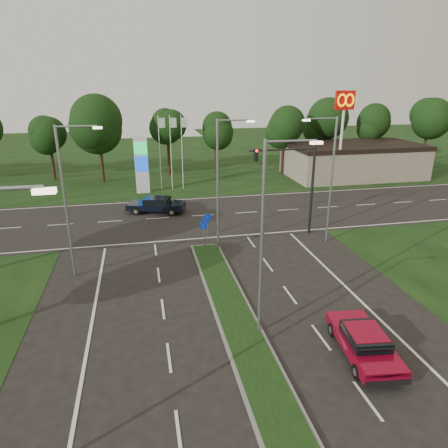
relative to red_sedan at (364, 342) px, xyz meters
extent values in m
plane|color=black|center=(-4.71, -3.47, -0.66)|extent=(160.00, 160.00, 0.00)
cube|color=black|center=(-4.71, 51.53, -0.66)|extent=(160.00, 50.00, 0.02)
cube|color=black|center=(-4.71, 20.53, -0.66)|extent=(160.00, 12.00, 0.02)
cube|color=slate|center=(-4.71, 0.53, -0.60)|extent=(2.00, 26.00, 0.12)
cube|color=gray|center=(17.29, 32.53, 1.34)|extent=(16.00, 9.00, 4.00)
cylinder|color=gray|center=(-3.91, 2.53, 3.84)|extent=(0.16, 0.16, 9.00)
cylinder|color=gray|center=(-2.81, 2.53, 8.24)|extent=(2.20, 0.10, 0.10)
cube|color=#FFF2CC|center=(-1.71, 2.53, 8.14)|extent=(0.50, 0.22, 0.12)
cylinder|color=gray|center=(-3.91, 12.53, 3.84)|extent=(0.16, 0.16, 9.00)
cylinder|color=gray|center=(-2.81, 12.53, 8.24)|extent=(2.20, 0.10, 0.10)
cube|color=#FFF2CC|center=(-1.71, 12.53, 8.14)|extent=(0.50, 0.22, 0.12)
cube|color=#FFF2CC|center=(-11.01, -3.47, 8.14)|extent=(0.50, 0.22, 0.12)
cylinder|color=gray|center=(-13.21, 10.53, 3.84)|extent=(0.16, 0.16, 9.00)
cylinder|color=gray|center=(-12.11, 10.53, 8.24)|extent=(2.20, 0.10, 0.10)
cube|color=#FFF2CC|center=(-11.01, 10.53, 8.14)|extent=(0.50, 0.22, 0.12)
cylinder|color=gray|center=(4.29, 12.53, 3.84)|extent=(0.16, 0.16, 9.00)
cylinder|color=gray|center=(3.19, 12.53, 8.24)|extent=(2.20, 0.10, 0.10)
cube|color=#FFF2CC|center=(2.09, 12.53, 8.14)|extent=(0.50, 0.22, 0.12)
cylinder|color=black|center=(3.79, 14.53, 2.84)|extent=(0.20, 0.20, 7.00)
cylinder|color=black|center=(1.29, 14.53, 5.94)|extent=(5.00, 0.14, 0.14)
cube|color=black|center=(-0.71, 14.53, 5.64)|extent=(0.28, 0.28, 0.90)
sphere|color=#FF190C|center=(-0.71, 14.35, 5.94)|extent=(0.20, 0.20, 0.20)
cylinder|color=gray|center=(-5.01, 12.03, 0.44)|extent=(0.06, 0.06, 2.20)
cylinder|color=#0C26A5|center=(-5.01, 12.03, 1.44)|extent=(0.56, 0.04, 0.56)
cylinder|color=gray|center=(-4.71, 13.03, 0.44)|extent=(0.06, 0.06, 2.20)
cylinder|color=#0C26A5|center=(-4.71, 13.03, 1.44)|extent=(0.56, 0.04, 0.56)
cylinder|color=gray|center=(-4.41, 13.73, 0.44)|extent=(0.06, 0.06, 2.20)
cylinder|color=#0C26A5|center=(-4.41, 13.73, 1.44)|extent=(0.56, 0.04, 0.56)
cube|color=silver|center=(-8.71, 29.53, 2.34)|extent=(1.40, 0.30, 6.00)
cube|color=#0CA53F|center=(-8.71, 29.35, 4.14)|extent=(1.30, 0.08, 1.20)
cube|color=#0C3FBF|center=(-8.71, 29.35, 2.54)|extent=(1.30, 0.08, 1.60)
cylinder|color=silver|center=(-6.71, 30.53, 3.34)|extent=(0.08, 0.08, 8.00)
cube|color=#B2D8B2|center=(-6.36, 30.53, 6.54)|extent=(0.70, 0.02, 1.00)
cylinder|color=silver|center=(-5.51, 30.53, 3.34)|extent=(0.08, 0.08, 8.00)
cube|color=#B2D8B2|center=(-5.16, 30.53, 6.54)|extent=(0.70, 0.02, 1.00)
cylinder|color=silver|center=(-4.31, 30.53, 3.34)|extent=(0.08, 0.08, 8.00)
cube|color=#B2D8B2|center=(-3.96, 30.53, 6.54)|extent=(0.70, 0.02, 1.00)
cylinder|color=silver|center=(13.29, 28.53, 4.34)|extent=(0.30, 0.30, 10.00)
cube|color=#BF0C07|center=(13.29, 28.53, 8.74)|extent=(2.20, 0.35, 2.00)
torus|color=#FFC600|center=(12.84, 28.31, 8.74)|extent=(1.06, 0.16, 1.06)
torus|color=#FFC600|center=(13.74, 28.31, 8.74)|extent=(1.06, 0.16, 1.06)
cylinder|color=black|center=(-4.71, 36.53, 1.54)|extent=(0.36, 0.36, 4.40)
sphere|color=black|center=(-4.71, 36.53, 5.84)|extent=(6.00, 6.00, 6.00)
sphere|color=black|center=(-4.41, 36.33, 6.84)|extent=(4.80, 4.80, 4.80)
cube|color=maroon|center=(0.00, 0.02, -0.10)|extent=(2.38, 4.69, 0.46)
cube|color=black|center=(-0.01, -0.07, 0.34)|extent=(1.80, 2.16, 0.43)
cube|color=maroon|center=(-0.01, -0.07, 0.55)|extent=(1.66, 1.79, 0.04)
cylinder|color=black|center=(-0.65, 1.56, -0.35)|extent=(0.28, 0.65, 0.63)
cylinder|color=black|center=(1.01, 1.35, -0.35)|extent=(0.28, 0.65, 0.63)
cylinder|color=black|center=(-1.01, -1.30, -0.35)|extent=(0.28, 0.65, 0.63)
cylinder|color=black|center=(0.66, -1.51, -0.35)|extent=(0.28, 0.65, 0.63)
cube|color=black|center=(-7.69, 22.32, -0.03)|extent=(5.44, 3.43, 0.52)
cube|color=black|center=(-7.59, 22.29, 0.46)|extent=(2.63, 2.32, 0.48)
cube|color=black|center=(-7.59, 22.29, 0.70)|extent=(2.22, 2.11, 0.05)
cylinder|color=black|center=(-9.51, 21.86, -0.31)|extent=(0.75, 0.42, 0.71)
cylinder|color=black|center=(-8.96, 23.69, -0.31)|extent=(0.75, 0.42, 0.71)
cylinder|color=black|center=(-6.41, 20.94, -0.31)|extent=(0.75, 0.42, 0.71)
cylinder|color=black|center=(-5.86, 22.77, -0.31)|extent=(0.75, 0.42, 0.71)
camera|label=1|loc=(-8.85, -12.86, 10.43)|focal=32.00mm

